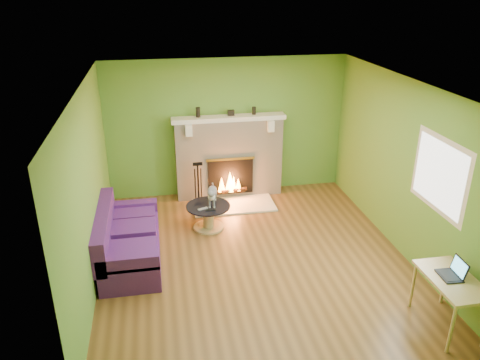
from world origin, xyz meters
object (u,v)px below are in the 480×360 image
object	(u,v)px
desk	(452,285)
cat	(212,194)
coffee_table	(208,215)
sofa	(127,241)

from	to	relation	value
desk	cat	distance (m)	3.85
cat	coffee_table	bearing A→B (deg)	-136.98
sofa	cat	world-z (taller)	sofa
coffee_table	cat	size ratio (longest dim) A/B	1.28
sofa	cat	size ratio (longest dim) A/B	3.15
sofa	coffee_table	xyz separation A→B (m)	(1.30, 0.76, -0.07)
coffee_table	desk	distance (m)	3.88
coffee_table	cat	xyz separation A→B (m)	(0.08, 0.05, 0.36)
coffee_table	desk	xyz separation A→B (m)	(2.51, -2.94, 0.35)
coffee_table	desk	world-z (taller)	desk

